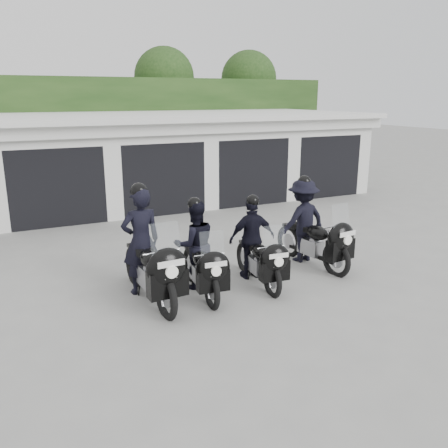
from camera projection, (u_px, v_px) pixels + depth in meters
name	position (u px, v px, depth m)	size (l,w,h in m)	color
ground	(250.00, 272.00, 9.94)	(80.00, 80.00, 0.00)	gray
garage_block	(140.00, 159.00, 16.57)	(16.40, 6.80, 2.96)	silver
background_vegetation	(116.00, 115.00, 20.60)	(20.00, 3.90, 5.80)	#1B3714
police_bike_a	(148.00, 254.00, 8.43)	(0.81, 2.47, 2.15)	black
police_bike_b	(198.00, 251.00, 8.84)	(0.88, 2.09, 1.82)	black
police_bike_c	(255.00, 244.00, 9.31)	(1.01, 2.03, 1.77)	black
police_bike_d	(308.00, 226.00, 10.30)	(1.25, 2.28, 1.98)	black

